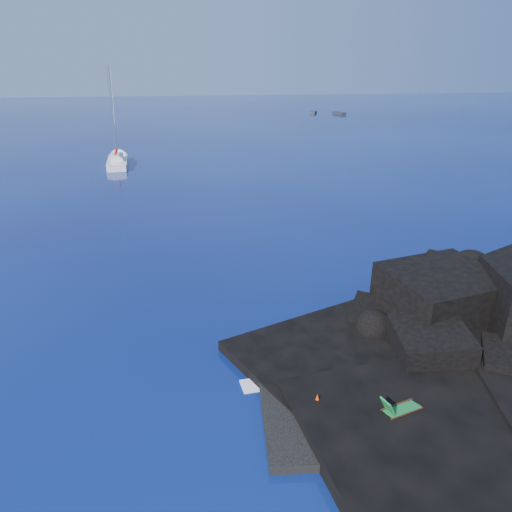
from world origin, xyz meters
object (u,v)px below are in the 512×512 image
(distant_boat_b, at_px, (339,114))
(distant_boat_a, at_px, (313,113))
(sailboat, at_px, (118,165))
(deck_chair, at_px, (402,404))
(marker_cone, at_px, (317,400))
(sunbather, at_px, (389,395))

(distant_boat_b, bearing_deg, distant_boat_a, 137.58)
(sailboat, xyz_separation_m, distant_boat_b, (50.48, 61.64, 0.00))
(distant_boat_a, xyz_separation_m, distant_boat_b, (6.04, -3.10, 0.00))
(deck_chair, bearing_deg, sailboat, 89.09)
(marker_cone, bearing_deg, distant_boat_a, 74.12)
(sailboat, height_order, sunbather, sailboat)
(deck_chair, xyz_separation_m, sunbather, (-0.02, 1.05, -0.36))
(sailboat, bearing_deg, distant_boat_a, 52.48)
(sunbather, relative_size, marker_cone, 3.33)
(sailboat, height_order, marker_cone, sailboat)
(deck_chair, height_order, sunbather, deck_chair)
(sailboat, relative_size, marker_cone, 24.21)
(marker_cone, xyz_separation_m, distant_boat_b, (39.06, 112.96, -0.60))
(deck_chair, distance_m, marker_cone, 3.04)
(deck_chair, bearing_deg, marker_cone, 142.90)
(sailboat, distance_m, marker_cone, 52.58)
(sailboat, relative_size, sunbather, 7.28)
(deck_chair, relative_size, sunbather, 0.90)
(sunbather, bearing_deg, marker_cone, -167.80)
(distant_boat_a, height_order, distant_boat_b, distant_boat_b)
(distant_boat_a, relative_size, distant_boat_b, 0.96)
(sunbather, xyz_separation_m, distant_boat_b, (36.26, 112.99, -0.51))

